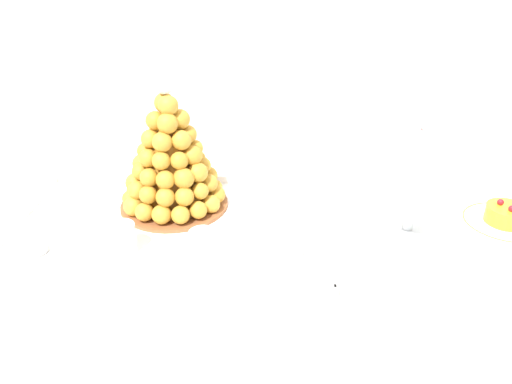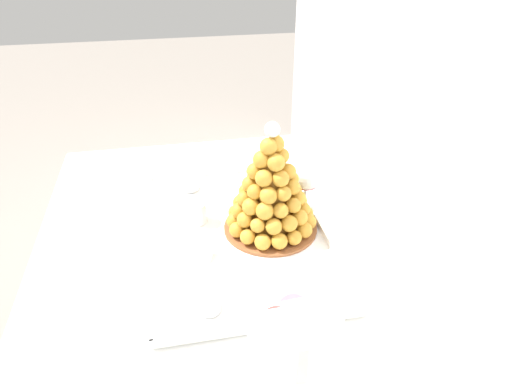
% 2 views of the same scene
% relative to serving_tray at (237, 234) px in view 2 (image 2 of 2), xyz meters
% --- Properties ---
extents(buffet_table, '(1.63, 0.99, 0.76)m').
position_rel_serving_tray_xyz_m(buffet_table, '(0.23, -0.00, -0.08)').
color(buffet_table, brown).
rests_on(buffet_table, ground_plane).
extents(serving_tray, '(0.65, 0.43, 0.02)m').
position_rel_serving_tray_xyz_m(serving_tray, '(0.00, 0.00, 0.00)').
color(serving_tray, white).
rests_on(serving_tray, buffet_table).
extents(croquembouche, '(0.24, 0.24, 0.29)m').
position_rel_serving_tray_xyz_m(croquembouche, '(-0.00, 0.09, 0.12)').
color(croquembouche, brown).
rests_on(croquembouche, serving_tray).
extents(dessert_cup_left, '(0.05, 0.05, 0.06)m').
position_rel_serving_tray_xyz_m(dessert_cup_left, '(-0.24, -0.10, 0.03)').
color(dessert_cup_left, silver).
rests_on(dessert_cup_left, serving_tray).
extents(dessert_cup_mid_left, '(0.06, 0.06, 0.06)m').
position_rel_serving_tray_xyz_m(dessert_cup_mid_left, '(-0.07, -0.10, 0.03)').
color(dessert_cup_mid_left, silver).
rests_on(dessert_cup_mid_left, serving_tray).
extents(dessert_cup_centre, '(0.05, 0.05, 0.05)m').
position_rel_serving_tray_xyz_m(dessert_cup_centre, '(0.08, -0.10, 0.02)').
color(dessert_cup_centre, silver).
rests_on(dessert_cup_centre, serving_tray).
extents(dessert_cup_mid_right, '(0.05, 0.05, 0.06)m').
position_rel_serving_tray_xyz_m(dessert_cup_mid_right, '(0.25, -0.10, 0.03)').
color(dessert_cup_mid_right, silver).
rests_on(dessert_cup_mid_right, serving_tray).
extents(macaron_goblet, '(0.13, 0.13, 0.24)m').
position_rel_serving_tray_xyz_m(macaron_goblet, '(0.49, 0.00, 0.15)').
color(macaron_goblet, white).
rests_on(macaron_goblet, buffet_table).
extents(wine_glass, '(0.08, 0.08, 0.16)m').
position_rel_serving_tray_xyz_m(wine_glass, '(-0.07, 0.20, 0.11)').
color(wine_glass, silver).
rests_on(wine_glass, buffet_table).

